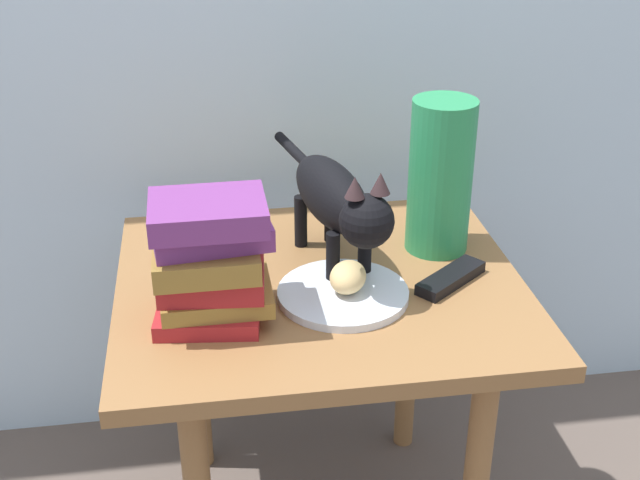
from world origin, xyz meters
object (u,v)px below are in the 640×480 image
bread_roll (348,277)px  tv_remote (451,278)px  plate (343,294)px  green_vase (440,177)px  cat (337,200)px  book_stack (210,260)px  side_table (320,323)px

bread_roll → tv_remote: bearing=6.2°
plate → tv_remote: (0.19, 0.02, 0.00)m
green_vase → cat: bearing=-165.5°
plate → book_stack: book_stack is taller
cat → book_stack: (-0.22, -0.13, -0.03)m
side_table → plate: plate is taller
side_table → bread_roll: size_ratio=8.81×
plate → tv_remote: tv_remote is taller
book_stack → green_vase: green_vase is taller
side_table → plate: bearing=-64.1°
cat → book_stack: 0.26m
side_table → cat: size_ratio=1.50×
bread_roll → cat: cat is taller
cat → green_vase: bearing=14.5°
book_stack → plate: bearing=8.1°
bread_roll → book_stack: (-0.23, -0.03, 0.07)m
bread_roll → green_vase: 0.27m
cat → book_stack: cat is taller
side_table → book_stack: book_stack is taller
side_table → book_stack: size_ratio=3.34×
plate → cat: (0.01, 0.10, 0.13)m
green_vase → tv_remote: bearing=-94.6°
plate → bread_roll: size_ratio=2.77×
side_table → green_vase: green_vase is taller
plate → green_vase: bearing=37.2°
bread_roll → tv_remote: bread_roll is taller
plate → tv_remote: 0.19m
book_stack → tv_remote: (0.41, 0.05, -0.10)m
tv_remote → cat: bearing=117.2°
side_table → cat: bearing=49.3°
green_vase → tv_remote: green_vase is taller
plate → book_stack: 0.24m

